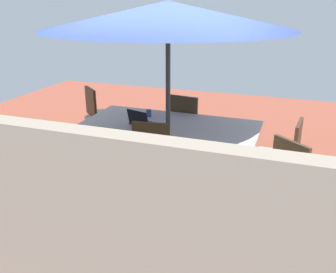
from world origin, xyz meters
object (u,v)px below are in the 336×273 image
Objects in this scene: chair_west at (282,155)px; chair_northwest at (277,184)px; laptop at (141,122)px; patio_umbrella at (168,16)px; chair_southeast at (101,113)px; chair_north at (148,163)px; chair_south at (187,122)px; dining_table at (168,129)px; cup at (149,113)px.

chair_west and chair_northwest have the same top height.
chair_west is at bearing -160.93° from laptop.
patio_umbrella reaches higher than chair_southeast.
chair_northwest is (-1.40, 0.03, 0.00)m from chair_north.
chair_south is 1.00m from laptop.
chair_north is 1.56m from chair_south.
chair_south is (0.01, -1.56, 0.00)m from chair_north.
dining_table is 2.33× the size of chair_south.
laptop is 0.38m from cup.
patio_umbrella reaches higher than cup.
laptop is (0.33, 0.09, -1.30)m from patio_umbrella.
chair_southeast is (1.46, -1.52, 0.00)m from chair_north.
chair_north and chair_southeast have the same top height.
chair_north is at bearing 92.10° from patio_umbrella.
chair_north is at bearing 92.10° from dining_table.
chair_northwest is (-2.87, 1.55, 0.00)m from chair_southeast.
chair_northwest is at bearing -167.17° from chair_southeast.
chair_west is 1.79m from laptop.
chair_northwest is at bearing 149.76° from cup.
patio_umbrella is at bearing 96.37° from chair_south.
chair_west is at bearing 179.93° from dining_table.
chair_north is 1.40m from chair_northwest.
patio_umbrella is at bearing 0.00° from dining_table.
cup is (1.82, -0.28, 0.25)m from chair_west.
chair_north is 2.11m from chair_southeast.
dining_table is 0.77× the size of patio_umbrella.
chair_west is 1.86m from cup.
laptop is at bearing 15.69° from dining_table.
chair_west is at bearing 20.08° from chair_north.
chair_north and chair_south have the same top height.
chair_west is 10.00× the size of cup.
laptop is (1.76, -0.68, 0.24)m from chair_northwest.
chair_south reaches higher than cup.
chair_north is at bearing 175.13° from chair_southeast.
chair_southeast and chair_west have the same top height.
chair_south is 1.63m from chair_west.
chair_southeast is 1.43m from laptop.
patio_umbrella is (0.00, 0.00, 1.39)m from dining_table.
chair_west is at bearing 129.28° from chair_northwest.
patio_umbrella is at bearing 143.65° from cup.
chair_north is 1.60m from chair_west.
chair_northwest is 2.61× the size of laptop.
chair_southeast is at bearing -22.02° from laptop.
patio_umbrella is 30.30× the size of cup.
chair_south is 0.71m from cup.
dining_table is 1.39m from patio_umbrella.
patio_umbrella is 3.03× the size of chair_north.
chair_north is 1.14m from cup.
chair_west is (-1.44, 0.00, -0.15)m from dining_table.
chair_south reaches higher than dining_table.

